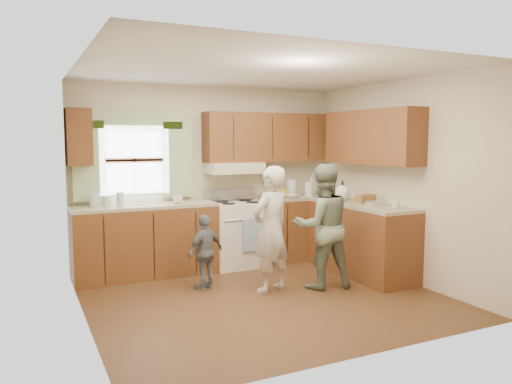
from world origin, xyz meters
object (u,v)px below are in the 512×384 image
woman_left (271,229)px  woman_right (323,226)px  stove (237,233)px  child (205,252)px

woman_left → woman_right: (0.62, -0.13, 0.01)m
stove → child: bearing=-132.4°
woman_left → child: 0.83m
child → woman_left: bearing=124.0°
stove → child: (-0.78, -0.85, -0.02)m
woman_left → woman_right: 0.63m
woman_left → stove: bearing=-115.0°
stove → woman_right: (0.50, -1.40, 0.28)m
child → woman_right: bearing=133.2°
stove → woman_right: woman_right is taller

